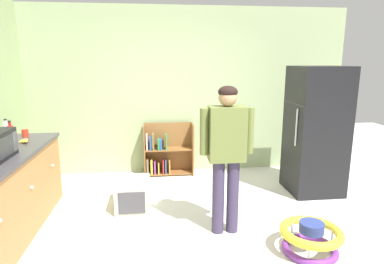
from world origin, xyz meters
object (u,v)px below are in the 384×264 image
object	(u,v)px
clear_bottle	(7,131)
standing_person	(227,148)
pet_carrier	(133,194)
banana_bunch	(25,141)
bookshelf	(165,152)
refrigerator	(316,131)
red_cup	(25,133)
ketchup_bottle	(11,133)
kitchen_counter	(1,198)
baby_walker	(311,238)

from	to	relation	value
clear_bottle	standing_person	bearing A→B (deg)	-20.55
pet_carrier	banana_bunch	xyz separation A→B (m)	(-1.23, -0.03, 0.75)
pet_carrier	standing_person	bearing A→B (deg)	-34.99
bookshelf	clear_bottle	distance (m)	2.32
refrigerator	pet_carrier	world-z (taller)	refrigerator
standing_person	banana_bunch	world-z (taller)	standing_person
clear_bottle	red_cup	bearing A→B (deg)	17.53
ketchup_bottle	kitchen_counter	bearing A→B (deg)	-79.73
ketchup_bottle	red_cup	xyz separation A→B (m)	(0.09, 0.19, -0.05)
refrigerator	pet_carrier	size ratio (longest dim) A/B	3.22
standing_person	ketchup_bottle	distance (m)	2.62
clear_bottle	red_cup	size ratio (longest dim) A/B	2.59
bookshelf	red_cup	bearing A→B (deg)	-152.64
standing_person	bookshelf	bearing A→B (deg)	106.58
bookshelf	banana_bunch	xyz separation A→B (m)	(-1.69, -1.26, 0.56)
baby_walker	banana_bunch	xyz separation A→B (m)	(-3.02, 1.20, 0.77)
kitchen_counter	clear_bottle	bearing A→B (deg)	105.23
standing_person	pet_carrier	distance (m)	1.49
refrigerator	banana_bunch	xyz separation A→B (m)	(-3.77, -0.30, 0.04)
refrigerator	baby_walker	bearing A→B (deg)	-116.57
standing_person	baby_walker	distance (m)	1.20
kitchen_counter	red_cup	xyz separation A→B (m)	(-0.04, 0.90, 0.50)
bookshelf	ketchup_bottle	distance (m)	2.29
ketchup_bottle	red_cup	bearing A→B (deg)	64.20
kitchen_counter	standing_person	bearing A→B (deg)	-3.16
pet_carrier	red_cup	distance (m)	1.58
kitchen_counter	banana_bunch	xyz separation A→B (m)	(0.08, 0.57, 0.48)
kitchen_counter	pet_carrier	bearing A→B (deg)	24.56
refrigerator	clear_bottle	distance (m)	4.08
kitchen_counter	red_cup	distance (m)	1.03
kitchen_counter	bookshelf	xyz separation A→B (m)	(1.77, 1.83, -0.08)
clear_bottle	pet_carrier	bearing A→B (deg)	-8.80
standing_person	ketchup_bottle	bearing A→B (deg)	161.37
refrigerator	clear_bottle	bearing A→B (deg)	-179.53
kitchen_counter	baby_walker	distance (m)	3.17
red_cup	refrigerator	bearing A→B (deg)	-0.40
bookshelf	banana_bunch	world-z (taller)	banana_bunch
standing_person	clear_bottle	xyz separation A→B (m)	(-2.58, 0.97, 0.04)
kitchen_counter	red_cup	bearing A→B (deg)	92.26
banana_bunch	red_cup	world-z (taller)	red_cup
standing_person	clear_bottle	size ratio (longest dim) A/B	6.52
kitchen_counter	banana_bunch	world-z (taller)	banana_bunch
refrigerator	red_cup	bearing A→B (deg)	179.60
banana_bunch	clear_bottle	world-z (taller)	clear_bottle
refrigerator	red_cup	distance (m)	3.88
kitchen_counter	baby_walker	world-z (taller)	kitchen_counter
ketchup_bottle	baby_walker	bearing A→B (deg)	-22.50
banana_bunch	red_cup	distance (m)	0.35
refrigerator	kitchen_counter	bearing A→B (deg)	-167.26
clear_bottle	bookshelf	bearing A→B (deg)	26.48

